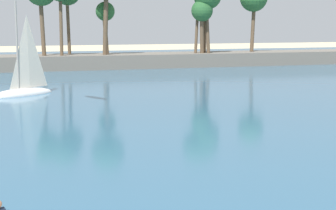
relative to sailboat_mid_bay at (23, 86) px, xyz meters
name	(u,v)px	position (x,y,z in m)	size (l,w,h in m)	color
sea	(42,75)	(2.30, 15.97, -0.75)	(220.00, 93.62, 0.06)	#33607F
palm_headland	(48,35)	(3.57, 22.61, 3.46)	(101.73, 6.46, 12.77)	slate
sailboat_mid_bay	(23,86)	(0.00, 0.00, 0.00)	(5.57, 4.19, 7.96)	white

